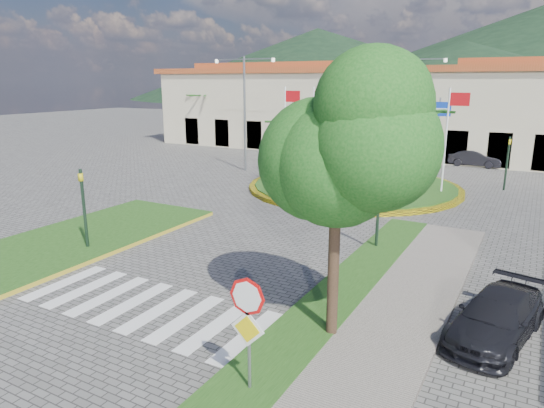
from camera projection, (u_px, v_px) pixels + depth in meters
The scene contains 22 objects.
ground at pixel (15, 377), 10.76m from camera, with size 160.00×160.00×0.00m, color #585653.
sidewalk_right at pixel (297, 408), 9.62m from camera, with size 4.00×28.00×0.15m, color gray.
verge_right at pixel (246, 389), 10.18m from camera, with size 1.60×28.00×0.18m, color #1D4614.
median_left at pixel (55, 247), 18.88m from camera, with size 5.00×14.00×0.18m, color #1D4614.
crosswalk at pixel (143, 305), 14.15m from camera, with size 8.00×3.00×0.01m, color silver.
roundabout_island at pixel (354, 186), 29.35m from camera, with size 12.70×12.70×6.00m.
stop_sign at pixel (248, 318), 9.68m from camera, with size 0.80×0.11×2.65m.
deciduous_tree at pixel (338, 135), 11.13m from camera, with size 3.60×3.60×6.80m.
traffic_light_left at pixel (83, 202), 18.23m from camera, with size 0.15×0.18×3.20m.
traffic_light_right at pixel (379, 201), 18.33m from camera, with size 0.15×0.18×3.20m.
traffic_light_far at pixel (508, 158), 28.54m from camera, with size 0.18×0.15×3.20m.
direction_sign_west at pixel (371, 119), 37.05m from camera, with size 1.60×0.14×5.20m.
direction_sign_east at pixel (438, 121), 34.70m from camera, with size 1.60×0.14×5.20m.
street_lamp_centre at pixel (408, 108), 34.58m from camera, with size 4.80×0.16×8.00m.
street_lamp_west at pixel (245, 108), 34.21m from camera, with size 4.80×0.16×8.00m.
building_left at pixel (277, 106), 48.56m from camera, with size 23.32×9.54×8.05m.
hill_far_west at pixel (317, 65), 152.46m from camera, with size 140.00×140.00×22.00m, color black.
hill_near_back at pixel (462, 74), 123.57m from camera, with size 110.00×110.00×16.00m, color black.
white_van at pixel (289, 150), 41.34m from camera, with size 1.98×4.29×1.19m, color silver.
car_dark_a at pixel (405, 149), 41.62m from camera, with size 1.55×3.86×1.32m, color black.
car_dark_b at pixel (475, 158), 36.80m from camera, with size 1.32×3.78×1.25m, color black.
car_side_right at pixel (496, 317), 12.24m from camera, with size 1.63×4.01×1.16m, color black.
Camera 1 is at (9.60, -5.50, 6.39)m, focal length 32.00 mm.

